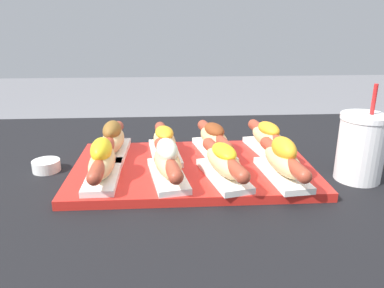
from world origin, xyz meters
TOP-DOWN VIEW (x-y plane):
  - serving_tray at (0.04, -0.02)m, footprint 0.51×0.31m
  - hot_dog_0 at (-0.14, -0.08)m, footprint 0.06×0.21m
  - hot_dog_1 at (-0.01, -0.08)m, footprint 0.09×0.21m
  - hot_dog_2 at (0.10, -0.09)m, footprint 0.10×0.21m
  - hot_dog_3 at (0.21, -0.09)m, footprint 0.08×0.21m
  - hot_dog_4 at (-0.14, 0.06)m, footprint 0.06×0.21m
  - hot_dog_5 at (-0.02, 0.05)m, footprint 0.08×0.21m
  - hot_dog_6 at (0.09, 0.06)m, footprint 0.09×0.21m
  - hot_dog_7 at (0.22, 0.05)m, footprint 0.09×0.21m
  - sauce_bowl at (-0.28, 0.01)m, footprint 0.06×0.06m
  - drink_cup at (0.38, -0.07)m, footprint 0.09×0.09m

SIDE VIEW (x-z plane):
  - serving_tray at x=0.04m, z-range 0.72..0.73m
  - sauce_bowl at x=-0.28m, z-range 0.72..0.74m
  - hot_dog_5 at x=-0.02m, z-range 0.73..0.80m
  - hot_dog_2 at x=0.10m, z-range 0.73..0.80m
  - hot_dog_6 at x=0.09m, z-range 0.73..0.80m
  - hot_dog_7 at x=0.22m, z-range 0.73..0.80m
  - hot_dog_4 at x=-0.14m, z-range 0.73..0.81m
  - hot_dog_1 at x=-0.01m, z-range 0.73..0.81m
  - hot_dog_3 at x=0.21m, z-range 0.73..0.81m
  - hot_dog_0 at x=-0.14m, z-range 0.73..0.81m
  - drink_cup at x=0.38m, z-range 0.69..0.88m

